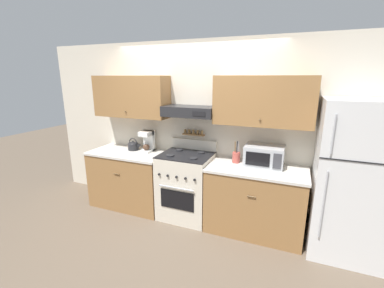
{
  "coord_description": "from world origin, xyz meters",
  "views": [
    {
      "loc": [
        1.39,
        -2.87,
        2.04
      ],
      "look_at": [
        0.12,
        0.28,
        1.15
      ],
      "focal_mm": 24.0,
      "sensor_mm": 36.0,
      "label": 1
    }
  ],
  "objects_px": {
    "stove_range": "(186,185)",
    "utensil_crock": "(236,157)",
    "refrigerator": "(352,180)",
    "microwave": "(264,156)",
    "tea_kettle": "(133,146)",
    "coffee_maker": "(148,141)"
  },
  "relations": [
    {
      "from": "refrigerator",
      "to": "microwave",
      "type": "xyz_separation_m",
      "value": [
        -1.0,
        0.18,
        0.12
      ]
    },
    {
      "from": "refrigerator",
      "to": "tea_kettle",
      "type": "bearing_deg",
      "value": 177.01
    },
    {
      "from": "stove_range",
      "to": "microwave",
      "type": "xyz_separation_m",
      "value": [
        1.06,
        0.14,
        0.54
      ]
    },
    {
      "from": "microwave",
      "to": "utensil_crock",
      "type": "relative_size",
      "value": 1.65
    },
    {
      "from": "coffee_maker",
      "to": "microwave",
      "type": "height_order",
      "value": "coffee_maker"
    },
    {
      "from": "microwave",
      "to": "utensil_crock",
      "type": "bearing_deg",
      "value": -177.22
    },
    {
      "from": "tea_kettle",
      "to": "coffee_maker",
      "type": "distance_m",
      "value": 0.27
    },
    {
      "from": "stove_range",
      "to": "utensil_crock",
      "type": "relative_size",
      "value": 3.73
    },
    {
      "from": "refrigerator",
      "to": "microwave",
      "type": "distance_m",
      "value": 1.02
    },
    {
      "from": "refrigerator",
      "to": "tea_kettle",
      "type": "distance_m",
      "value": 3.04
    },
    {
      "from": "stove_range",
      "to": "refrigerator",
      "type": "relative_size",
      "value": 0.62
    },
    {
      "from": "refrigerator",
      "to": "utensil_crock",
      "type": "distance_m",
      "value": 1.37
    },
    {
      "from": "microwave",
      "to": "stove_range",
      "type": "bearing_deg",
      "value": -172.73
    },
    {
      "from": "tea_kettle",
      "to": "utensil_crock",
      "type": "xyz_separation_m",
      "value": [
        1.67,
        0.0,
        0.01
      ]
    },
    {
      "from": "stove_range",
      "to": "utensil_crock",
      "type": "distance_m",
      "value": 0.86
    },
    {
      "from": "tea_kettle",
      "to": "refrigerator",
      "type": "bearing_deg",
      "value": -2.99
    },
    {
      "from": "coffee_maker",
      "to": "microwave",
      "type": "relative_size",
      "value": 0.66
    },
    {
      "from": "tea_kettle",
      "to": "utensil_crock",
      "type": "distance_m",
      "value": 1.67
    },
    {
      "from": "tea_kettle",
      "to": "microwave",
      "type": "height_order",
      "value": "microwave"
    },
    {
      "from": "refrigerator",
      "to": "utensil_crock",
      "type": "relative_size",
      "value": 6.05
    },
    {
      "from": "stove_range",
      "to": "coffee_maker",
      "type": "height_order",
      "value": "coffee_maker"
    },
    {
      "from": "refrigerator",
      "to": "utensil_crock",
      "type": "xyz_separation_m",
      "value": [
        -1.36,
        0.16,
        0.07
      ]
    }
  ]
}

